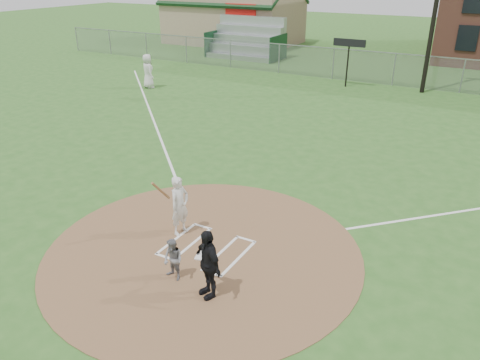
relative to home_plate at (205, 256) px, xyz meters
The scene contains 13 objects.
ground 0.27m from the home_plate, 130.00° to the left, with size 140.00×140.00×0.00m, color #2D5D1F.
dirt_circle 0.27m from the home_plate, 130.00° to the left, with size 8.40×8.40×0.02m, color brown.
home_plate is the anchor object (origin of this frame).
foul_line_third 12.99m from the home_plate, 134.90° to the left, with size 0.10×24.00×0.01m, color white.
catcher 1.28m from the home_plate, 95.93° to the right, with size 0.52×0.41×1.08m, color gray.
umpire 1.79m from the home_plate, 53.44° to the right, with size 1.00×0.42×1.70m, color black.
ondeck_player 19.43m from the home_plate, 133.48° to the left, with size 1.01×0.66×2.07m, color silver.
batters_boxes 0.39m from the home_plate, 115.84° to the left, with size 2.08×1.88×0.01m.
batter_at_plate 1.65m from the home_plate, 151.55° to the left, with size 0.64×1.04×1.78m.
outfield_fence 22.23m from the home_plate, 90.44° to the left, with size 56.08×0.08×2.03m.
bleachers 29.55m from the home_plate, 116.51° to the left, with size 6.08×3.20×3.20m.
clubhouse 37.92m from the home_plate, 118.69° to the left, with size 12.20×8.71×6.23m.
scoreboard_sign 20.71m from the home_plate, 97.46° to the left, with size 2.00×0.10×2.93m.
Camera 1 is at (6.01, -8.76, 6.94)m, focal length 35.00 mm.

